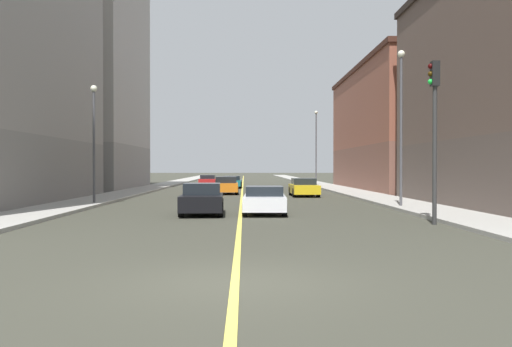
# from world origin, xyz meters

# --- Properties ---
(ground_plane) EXTENTS (400.00, 400.00, 0.00)m
(ground_plane) POSITION_xyz_m (0.00, 0.00, 0.00)
(ground_plane) COLOR #37372D
(ground_plane) RESTS_ON ground
(sidewalk_left) EXTENTS (2.93, 168.00, 0.15)m
(sidewalk_left) POSITION_xyz_m (8.94, 49.00, 0.07)
(sidewalk_left) COLOR #9E9B93
(sidewalk_left) RESTS_ON ground
(sidewalk_right) EXTENTS (2.93, 168.00, 0.15)m
(sidewalk_right) POSITION_xyz_m (-8.94, 49.00, 0.07)
(sidewalk_right) COLOR #9E9B93
(sidewalk_right) RESTS_ON ground
(lane_center_stripe) EXTENTS (0.16, 154.00, 0.01)m
(lane_center_stripe) POSITION_xyz_m (0.00, 49.00, 0.01)
(lane_center_stripe) COLOR #E5D14C
(lane_center_stripe) RESTS_ON ground
(building_left_mid) EXTENTS (8.59, 25.31, 11.30)m
(building_left_mid) POSITION_xyz_m (14.55, 42.01, 5.66)
(building_left_mid) COLOR brown
(building_left_mid) RESTS_ON ground
(building_right_midblock) EXTENTS (8.59, 18.17, 23.35)m
(building_right_midblock) POSITION_xyz_m (-14.55, 44.84, 11.68)
(building_right_midblock) COLOR gray
(building_right_midblock) RESTS_ON ground
(traffic_light_left_near) EXTENTS (0.40, 0.32, 5.92)m
(traffic_light_left_near) POSITION_xyz_m (7.05, 10.14, 3.84)
(traffic_light_left_near) COLOR #2D2D2D
(traffic_light_left_near) RESTS_ON ground
(street_lamp_left_near) EXTENTS (0.36, 0.36, 7.81)m
(street_lamp_left_near) POSITION_xyz_m (8.07, 18.13, 4.83)
(street_lamp_left_near) COLOR #4C4C51
(street_lamp_left_near) RESTS_ON ground
(street_lamp_right_near) EXTENTS (0.36, 0.36, 6.43)m
(street_lamp_right_near) POSITION_xyz_m (-8.07, 21.02, 4.10)
(street_lamp_right_near) COLOR #4C4C51
(street_lamp_right_near) RESTS_ON ground
(street_lamp_left_far) EXTENTS (0.36, 0.36, 8.13)m
(street_lamp_left_far) POSITION_xyz_m (8.07, 51.78, 5.00)
(street_lamp_left_far) COLOR #4C4C51
(street_lamp_left_far) RESTS_ON ground
(car_white) EXTENTS (2.01, 4.25, 1.24)m
(car_white) POSITION_xyz_m (1.08, 15.01, 0.62)
(car_white) COLOR white
(car_white) RESTS_ON ground
(car_black) EXTENTS (1.97, 4.15, 1.38)m
(car_black) POSITION_xyz_m (-1.69, 14.75, 0.66)
(car_black) COLOR black
(car_black) RESTS_ON ground
(car_teal) EXTENTS (1.96, 4.08, 1.21)m
(car_teal) POSITION_xyz_m (-1.03, 46.21, 0.61)
(car_teal) COLOR #196670
(car_teal) RESTS_ON ground
(car_orange) EXTENTS (1.92, 4.21, 1.35)m
(car_orange) POSITION_xyz_m (-1.23, 33.77, 0.67)
(car_orange) COLOR orange
(car_orange) RESTS_ON ground
(car_yellow) EXTENTS (1.93, 4.40, 1.30)m
(car_yellow) POSITION_xyz_m (4.45, 30.24, 0.64)
(car_yellow) COLOR gold
(car_yellow) RESTS_ON ground
(car_red) EXTENTS (1.83, 4.16, 1.24)m
(car_red) POSITION_xyz_m (-3.77, 51.59, 0.62)
(car_red) COLOR red
(car_red) RESTS_ON ground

